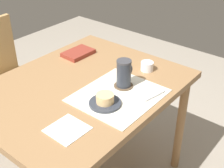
% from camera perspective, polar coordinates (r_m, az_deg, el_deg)
% --- Properties ---
extents(dining_table, '(1.04, 0.83, 0.70)m').
position_cam_1_polar(dining_table, '(1.63, -5.55, -2.67)').
color(dining_table, '#997047').
rests_on(dining_table, ground_plane).
extents(wooden_chair, '(0.44, 0.44, 0.84)m').
position_cam_1_polar(wooden_chair, '(2.23, -18.95, 0.99)').
color(wooden_chair, tan).
rests_on(wooden_chair, ground_plane).
extents(placemat, '(0.40, 0.36, 0.00)m').
position_cam_1_polar(placemat, '(1.50, 1.19, -2.07)').
color(placemat, silver).
rests_on(placemat, dining_table).
extents(pastry_plate, '(0.15, 0.15, 0.01)m').
position_cam_1_polar(pastry_plate, '(1.43, -1.27, -3.53)').
color(pastry_plate, '#333842').
rests_on(pastry_plate, placemat).
extents(pastry, '(0.08, 0.08, 0.04)m').
position_cam_1_polar(pastry, '(1.42, -1.28, -2.63)').
color(pastry, '#E5BC7F').
rests_on(pastry, pastry_plate).
extents(coffee_coaster, '(0.10, 0.10, 0.00)m').
position_cam_1_polar(coffee_coaster, '(1.57, 2.12, -0.31)').
color(coffee_coaster, brown).
rests_on(coffee_coaster, placemat).
extents(coffee_mug, '(0.11, 0.07, 0.14)m').
position_cam_1_polar(coffee_mug, '(1.53, 2.23, 2.02)').
color(coffee_mug, '#2D333D').
rests_on(coffee_mug, coffee_coaster).
extents(teaspoon, '(0.13, 0.03, 0.01)m').
position_cam_1_polar(teaspoon, '(1.50, 7.83, -2.18)').
color(teaspoon, silver).
rests_on(teaspoon, placemat).
extents(paper_napkin, '(0.15, 0.15, 0.00)m').
position_cam_1_polar(paper_napkin, '(1.31, -8.16, -8.22)').
color(paper_napkin, white).
rests_on(paper_napkin, dining_table).
extents(sugar_bowl, '(0.07, 0.07, 0.05)m').
position_cam_1_polar(sugar_bowl, '(1.72, 6.42, 3.26)').
color(sugar_bowl, white).
rests_on(sugar_bowl, dining_table).
extents(small_book, '(0.18, 0.13, 0.02)m').
position_cam_1_polar(small_book, '(1.89, -6.20, 5.65)').
color(small_book, maroon).
rests_on(small_book, dining_table).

